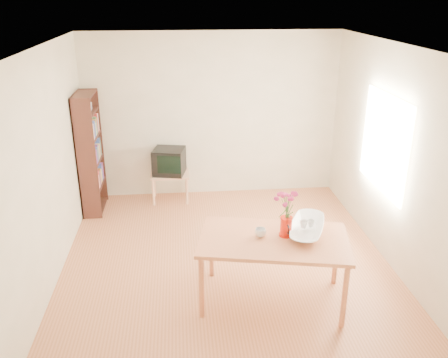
{
  "coord_description": "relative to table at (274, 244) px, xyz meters",
  "views": [
    {
      "loc": [
        -0.52,
        -5.06,
        3.15
      ],
      "look_at": [
        0.0,
        0.3,
        1.0
      ],
      "focal_mm": 38.0,
      "sensor_mm": 36.0,
      "label": 1
    }
  ],
  "objects": [
    {
      "name": "pitcher",
      "position": [
        0.13,
        0.05,
        0.17
      ],
      "size": [
        0.14,
        0.22,
        0.22
      ],
      "rotation": [
        0.0,
        0.0,
        0.03
      ],
      "color": "red",
      "rests_on": "table"
    },
    {
      "name": "flowers",
      "position": [
        0.13,
        0.05,
        0.45
      ],
      "size": [
        0.24,
        0.24,
        0.35
      ],
      "primitive_type": null,
      "color": "#CC3074",
      "rests_on": "pitcher"
    },
    {
      "name": "teacup_b",
      "position": [
        0.43,
        0.15,
        0.26
      ],
      "size": [
        0.09,
        0.09,
        0.06
      ],
      "primitive_type": "imported",
      "rotation": [
        0.0,
        0.0,
        1.97
      ],
      "color": "white",
      "rests_on": "bowl"
    },
    {
      "name": "tv_stand",
      "position": [
        -1.12,
        2.75,
        -0.29
      ],
      "size": [
        0.6,
        0.45,
        0.46
      ],
      "color": "tan",
      "rests_on": "ground"
    },
    {
      "name": "bookshelf",
      "position": [
        -2.26,
        2.53,
        0.16
      ],
      "size": [
        0.28,
        0.7,
        1.8
      ],
      "color": "black",
      "rests_on": "ground"
    },
    {
      "name": "television",
      "position": [
        -1.12,
        2.77,
        -0.01
      ],
      "size": [
        0.54,
        0.52,
        0.4
      ],
      "rotation": [
        0.0,
        0.0,
        -0.21
      ],
      "color": "black",
      "rests_on": "tv_stand"
    },
    {
      "name": "teacup_a",
      "position": [
        0.34,
        0.13,
        0.27
      ],
      "size": [
        0.1,
        0.1,
        0.07
      ],
      "primitive_type": "imported",
      "rotation": [
        0.0,
        0.0,
        0.53
      ],
      "color": "white",
      "rests_on": "bowl"
    },
    {
      "name": "bowl",
      "position": [
        0.38,
        0.13,
        0.31
      ],
      "size": [
        0.66,
        0.66,
        0.48
      ],
      "primitive_type": "imported",
      "rotation": [
        0.0,
        0.0,
        -0.38
      ],
      "color": "white",
      "rests_on": "table"
    },
    {
      "name": "room",
      "position": [
        -0.39,
        0.79,
        0.62
      ],
      "size": [
        4.5,
        4.5,
        4.5
      ],
      "color": "#AB623C",
      "rests_on": "ground"
    },
    {
      "name": "table",
      "position": [
        0.0,
        0.0,
        0.0
      ],
      "size": [
        1.69,
        1.18,
        0.75
      ],
      "rotation": [
        0.0,
        0.0,
        -0.21
      ],
      "color": "#C16A42",
      "rests_on": "ground"
    },
    {
      "name": "mug",
      "position": [
        -0.13,
        0.06,
        0.12
      ],
      "size": [
        0.13,
        0.13,
        0.09
      ],
      "primitive_type": "imported",
      "rotation": [
        0.0,
        0.0,
        3.0
      ],
      "color": "white",
      "rests_on": "table"
    }
  ]
}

